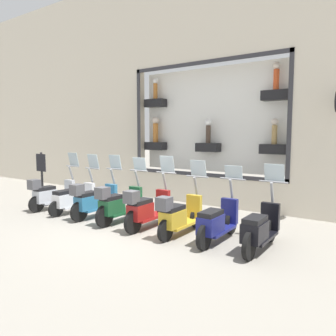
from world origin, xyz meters
The scene contains 11 objects.
ground_plane centered at (0.00, 0.00, 0.00)m, with size 120.00×120.00×0.00m, color gray.
building_facade centered at (3.60, 0.00, 3.96)m, with size 1.19×36.00×7.78m.
scooter_black_0 centered at (0.29, -2.94, 0.44)m, with size 1.81×0.61×1.65m.
scooter_navy_1 centered at (0.29, -2.02, 0.43)m, with size 1.80×0.61×1.56m.
scooter_yellow_2 centered at (0.23, -1.11, 0.47)m, with size 1.80×0.60×1.64m.
scooter_red_3 centered at (0.24, -0.19, 0.49)m, with size 1.81×0.61×1.71m.
scooter_green_4 centered at (0.24, 0.73, 0.49)m, with size 1.81×0.60×1.64m.
scooter_teal_5 centered at (0.24, 1.65, 0.48)m, with size 1.81×0.60×1.67m.
scooter_white_6 centered at (0.29, 2.56, 0.42)m, with size 1.79×0.61×1.66m.
scooter_silver_7 centered at (0.23, 3.48, 0.47)m, with size 1.80×0.61×1.68m.
shop_sign_post centered at (0.39, 4.15, 0.92)m, with size 0.36×0.45×1.70m.
Camera 1 is at (-5.79, -4.98, 2.28)m, focal length 35.00 mm.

